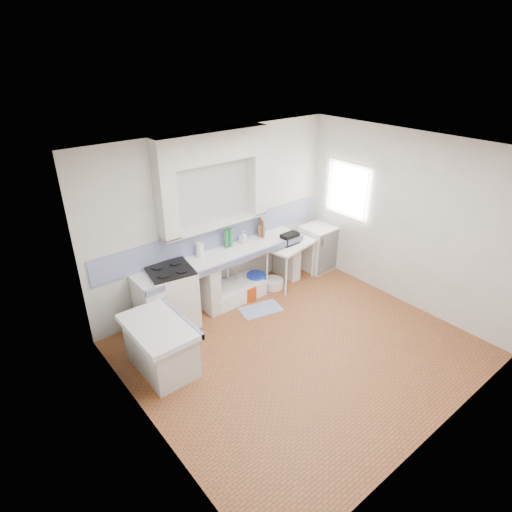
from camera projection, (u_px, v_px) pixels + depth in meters
floor at (300, 349)px, 6.07m from camera, size 4.50×4.50×0.00m
ceiling at (311, 153)px, 4.81m from camera, size 4.50×4.50×0.00m
wall_back at (217, 218)px, 6.83m from camera, size 4.50×0.00×4.50m
wall_front at (453, 338)px, 4.06m from camera, size 4.50×0.00×4.50m
wall_left at (143, 329)px, 4.18m from camera, size 0.00×4.50×4.50m
wall_right at (406, 221)px, 6.71m from camera, size 0.00×4.50×4.50m
alcove_mass at (213, 146)px, 6.16m from camera, size 1.90×0.25×0.45m
window_frame at (354, 188)px, 7.55m from camera, size 0.35×0.86×1.06m
lace_valance at (351, 169)px, 7.29m from camera, size 0.01×0.84×0.24m
counter_slab at (224, 256)px, 6.81m from camera, size 3.00×0.60×0.08m
counter_lip at (234, 262)px, 6.61m from camera, size 3.00×0.04×0.10m
counter_pier_left at (147, 310)px, 6.22m from camera, size 0.20×0.55×0.82m
counter_pier_mid at (207, 287)px, 6.81m from camera, size 0.20×0.55×0.82m
counter_pier_right at (287, 256)px, 7.80m from camera, size 0.20×0.55×0.82m
peninsula_top at (158, 327)px, 5.44m from camera, size 0.70×1.10×0.08m
peninsula_base at (161, 348)px, 5.60m from camera, size 0.60×1.00×0.62m
peninsula_lip at (181, 317)px, 5.63m from camera, size 0.04×1.10×0.10m
backsplash at (218, 235)px, 6.95m from camera, size 4.27×0.03×0.40m
stove at (172, 298)px, 6.42m from camera, size 0.75×0.73×0.93m
sink at (235, 292)px, 7.24m from camera, size 0.98×0.54×0.24m
side_table at (290, 263)px, 7.60m from camera, size 1.01×0.68×0.04m
fridge at (317, 248)px, 8.08m from camera, size 0.57×0.57×0.85m
bucket_red at (222, 296)px, 7.09m from camera, size 0.29×0.29×0.26m
bucket_orange at (249, 292)px, 7.21m from camera, size 0.33×0.33×0.25m
bucket_blue at (256, 282)px, 7.47m from camera, size 0.39×0.39×0.31m
basin_white at (273, 283)px, 7.58m from camera, size 0.38×0.38×0.14m
water_bottle_a at (224, 288)px, 7.27m from camera, size 0.10×0.10×0.32m
water_bottle_b at (239, 283)px, 7.41m from camera, size 0.10×0.10×0.32m
black_bag at (290, 239)px, 7.37m from camera, size 0.32×0.19×0.20m
green_bottle_a at (226, 239)px, 6.92m from camera, size 0.08×0.08×0.32m
green_bottle_b at (230, 238)px, 6.96m from camera, size 0.09×0.09×0.32m
knife_block at (261, 231)px, 7.35m from camera, size 0.13×0.12×0.21m
cutting_board at (261, 228)px, 7.34m from camera, size 0.10×0.22×0.32m
paper_towel at (200, 250)px, 6.65m from camera, size 0.13×0.13×0.23m
soap_bottle at (243, 237)px, 7.11m from camera, size 0.13×0.13×0.22m
rug at (261, 309)px, 6.96m from camera, size 0.74×0.52×0.01m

